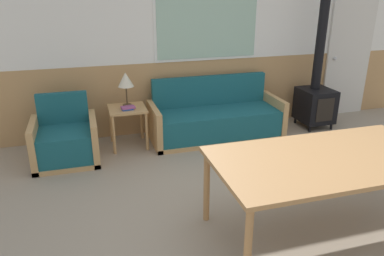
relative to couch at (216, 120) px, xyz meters
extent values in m
plane|color=gray|center=(-0.03, -2.13, -0.27)|extent=(16.00, 16.00, 0.00)
cube|color=tan|center=(-0.03, 0.50, 0.28)|extent=(7.20, 0.06, 1.09)
cube|color=white|center=(-0.03, 0.50, 1.63)|extent=(7.20, 0.06, 1.61)
cube|color=white|center=(0.00, 0.46, 1.45)|extent=(1.62, 0.01, 1.26)
cube|color=#99BCA8|center=(0.00, 0.45, 1.45)|extent=(1.54, 0.02, 1.18)
cube|color=tan|center=(0.00, -0.03, -0.24)|extent=(1.96, 0.77, 0.06)
cube|color=#195660|center=(0.00, -0.05, -0.02)|extent=(1.80, 0.69, 0.37)
cube|color=#195660|center=(0.00, 0.31, 0.39)|extent=(1.80, 0.10, 0.45)
cube|color=tan|center=(-0.94, -0.03, 0.02)|extent=(0.08, 0.77, 0.57)
cube|color=tan|center=(0.94, -0.03, 0.02)|extent=(0.08, 0.77, 0.57)
cube|color=tan|center=(-2.15, -0.24, -0.24)|extent=(0.81, 0.74, 0.06)
cube|color=#195660|center=(-2.15, -0.26, -0.02)|extent=(0.65, 0.66, 0.37)
cube|color=#195660|center=(-2.15, 0.09, 0.37)|extent=(0.65, 0.10, 0.41)
cube|color=tan|center=(-2.52, -0.24, 0.02)|extent=(0.08, 0.74, 0.57)
cube|color=tan|center=(-1.78, -0.24, 0.02)|extent=(0.08, 0.74, 0.57)
cube|color=tan|center=(-1.30, 0.04, 0.29)|extent=(0.51, 0.51, 0.03)
cylinder|color=tan|center=(-1.53, -0.18, 0.00)|extent=(0.04, 0.04, 0.54)
cylinder|color=tan|center=(-1.08, -0.18, 0.00)|extent=(0.04, 0.04, 0.54)
cylinder|color=tan|center=(-1.53, 0.27, 0.00)|extent=(0.04, 0.04, 0.54)
cylinder|color=tan|center=(-1.08, 0.27, 0.00)|extent=(0.04, 0.04, 0.54)
cylinder|color=#4C3823|center=(-1.29, 0.13, 0.32)|extent=(0.12, 0.12, 0.02)
cylinder|color=#4C3823|center=(-1.29, 0.13, 0.45)|extent=(0.02, 0.02, 0.26)
cone|color=beige|center=(-1.29, 0.13, 0.68)|extent=(0.22, 0.22, 0.20)
cube|color=#234799|center=(-1.31, -0.05, 0.32)|extent=(0.16, 0.13, 0.02)
cube|color=#994C84|center=(-1.30, -0.05, 0.34)|extent=(0.20, 0.14, 0.03)
cube|color=#B27F4C|center=(0.15, -2.47, 0.48)|extent=(2.05, 1.07, 0.04)
cylinder|color=#B27F4C|center=(-0.81, -2.94, 0.10)|extent=(0.06, 0.06, 0.73)
cylinder|color=#B27F4C|center=(-0.81, -1.99, 0.10)|extent=(0.06, 0.06, 0.73)
cylinder|color=#B27F4C|center=(1.12, -1.99, 0.10)|extent=(0.06, 0.06, 0.73)
cylinder|color=black|center=(1.49, -0.22, -0.22)|extent=(0.04, 0.04, 0.10)
cylinder|color=black|center=(1.89, -0.22, -0.22)|extent=(0.04, 0.04, 0.10)
cylinder|color=black|center=(1.49, 0.21, -0.22)|extent=(0.04, 0.04, 0.10)
cylinder|color=black|center=(1.89, 0.21, -0.22)|extent=(0.04, 0.04, 0.10)
cube|color=black|center=(1.69, -0.01, 0.09)|extent=(0.49, 0.54, 0.52)
cube|color=black|center=(1.69, -0.28, 0.09)|extent=(0.29, 0.01, 0.36)
cylinder|color=black|center=(1.69, 0.05, 1.19)|extent=(0.15, 0.15, 1.68)
cube|color=silver|center=(2.56, 0.44, 0.78)|extent=(0.84, 0.04, 2.09)
sphere|color=silver|center=(2.26, 0.40, 0.73)|extent=(0.06, 0.06, 0.06)
camera|label=1|loc=(-1.83, -4.96, 1.91)|focal=35.00mm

